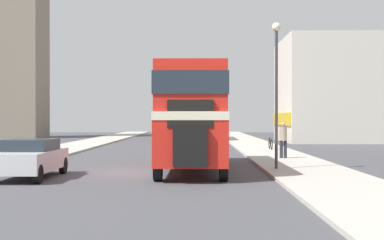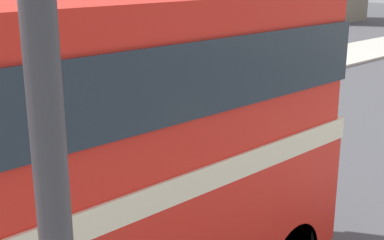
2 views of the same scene
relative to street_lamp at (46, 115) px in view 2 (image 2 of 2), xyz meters
name	(u,v)px [view 2 (image 2 of 2)]	position (x,y,z in m)	size (l,w,h in m)	color
street_lamp	(46,115)	(0.00, 0.00, 0.00)	(0.36, 0.36, 5.86)	#38383D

